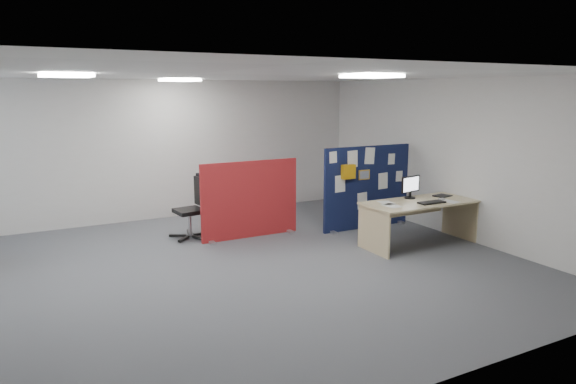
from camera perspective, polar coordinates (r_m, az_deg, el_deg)
name	(u,v)px	position (r m, az deg, el deg)	size (l,w,h in m)	color
floor	(204,275)	(7.23, -9.37, -9.07)	(9.00, 9.00, 0.00)	#515459
ceiling	(197,74)	(6.80, -10.10, 12.83)	(9.00, 7.00, 0.02)	white
wall_back	(142,151)	(10.24, -15.91, 4.38)	(9.00, 0.02, 2.70)	silver
wall_front	(353,248)	(3.80, 7.22, -6.23)	(9.00, 0.02, 2.70)	silver
wall_right	(451,158)	(9.31, 17.64, 3.64)	(0.02, 7.00, 2.70)	silver
ceiling_lights	(205,78)	(7.53, -9.23, 12.45)	(4.10, 4.10, 0.04)	white
navy_divider	(366,187)	(9.46, 8.70, 0.56)	(1.83, 0.30, 1.51)	#0F1238
main_desk	(418,211)	(8.64, 14.20, -2.02)	(1.89, 0.84, 0.73)	tan
monitor_main	(411,186)	(8.72, 13.46, 0.66)	(0.42, 0.18, 0.37)	black
keyboard	(432,202)	(8.47, 15.66, -1.12)	(0.45, 0.18, 0.03)	black
mouse	(441,199)	(8.75, 16.68, -0.77)	(0.10, 0.06, 0.03)	#ABAAAF
paper_tray	(442,196)	(9.08, 16.78, -0.40)	(0.28, 0.22, 0.01)	black
red_divider	(250,200)	(8.79, -4.22, -0.90)	(1.77, 0.30, 1.32)	#AD162B
office_chair	(195,203)	(8.92, -10.30, -1.17)	(0.70, 0.71, 1.07)	black
desk_papers	(409,203)	(8.37, 13.33, -1.22)	(1.28, 0.72, 0.00)	white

